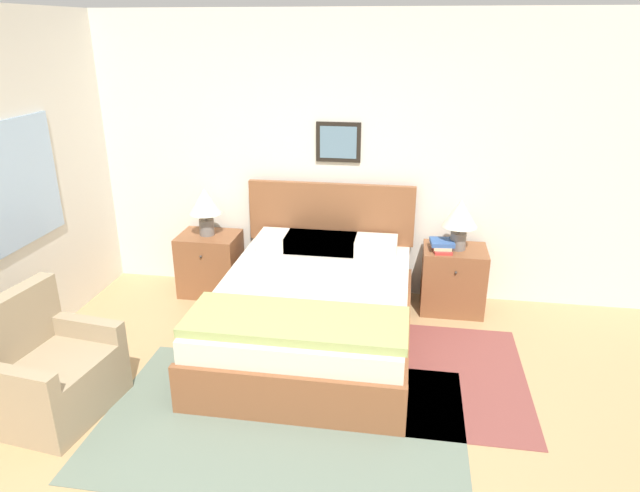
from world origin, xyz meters
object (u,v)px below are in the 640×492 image
bed (313,309)px  armchair (48,374)px  nightstand_by_door (453,279)px  table_lamp_by_door (460,217)px  table_lamp_near_window (205,204)px  nightstand_near_window (210,264)px

bed → armchair: bearing=-143.6°
bed → nightstand_by_door: (1.15, 0.78, -0.00)m
bed → table_lamp_by_door: bed is taller
table_lamp_near_window → table_lamp_by_door: 2.32m
armchair → table_lamp_near_window: bearing=174.8°
bed → table_lamp_by_door: bearing=33.8°
armchair → table_lamp_near_window: (0.43, 1.95, 0.62)m
bed → nightstand_near_window: (-1.15, 0.78, -0.00)m
nightstand_near_window → table_lamp_by_door: 2.39m
armchair → table_lamp_near_window: size_ratio=1.85×
nightstand_near_window → table_lamp_near_window: 0.60m
table_lamp_by_door → armchair: bearing=-144.7°
nightstand_near_window → bed: bearing=-34.3°
nightstand_by_door → table_lamp_near_window: bearing=-180.0°
armchair → table_lamp_by_door: table_lamp_by_door is taller
nightstand_by_door → table_lamp_by_door: (0.01, -0.00, 0.60)m
nightstand_by_door → table_lamp_near_window: (-2.31, -0.00, 0.60)m
nightstand_near_window → nightstand_by_door: bearing=0.0°
nightstand_by_door → table_lamp_by_door: 0.60m
table_lamp_by_door → nightstand_by_door: bearing=173.6°
armchair → table_lamp_near_window: table_lamp_near_window is taller
armchair → table_lamp_by_door: (2.76, 1.95, 0.62)m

